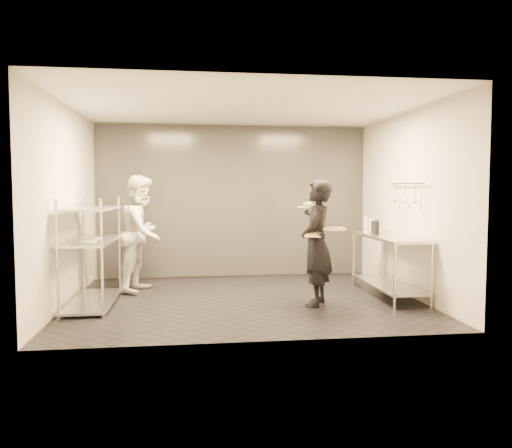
{
  "coord_description": "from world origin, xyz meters",
  "views": [
    {
      "loc": [
        -0.76,
        -7.15,
        1.62
      ],
      "look_at": [
        0.18,
        0.17,
        1.1
      ],
      "focal_mm": 35.0,
      "sensor_mm": 36.0,
      "label": 1
    }
  ],
  "objects": [
    {
      "name": "pos_monitor",
      "position": [
        2.06,
        0.27,
        1.02
      ],
      "size": [
        0.08,
        0.28,
        0.2
      ],
      "primitive_type": "cube",
      "rotation": [
        0.0,
        0.0,
        -0.09
      ],
      "color": "black",
      "rests_on": "prep_counter"
    },
    {
      "name": "bottle_clear",
      "position": [
        2.19,
        0.8,
        1.02
      ],
      "size": [
        0.06,
        0.06,
        0.21
      ],
      "primitive_type": "cylinder",
      "color": "#939F92",
      "rests_on": "prep_counter"
    },
    {
      "name": "pizza_plate_near",
      "position": [
        0.87,
        -0.68,
        1.0
      ],
      "size": [
        0.29,
        0.29,
        0.05
      ],
      "color": "silver",
      "rests_on": "waiter"
    },
    {
      "name": "room_shell",
      "position": [
        0.0,
        1.18,
        1.4
      ],
      "size": [
        5.0,
        4.0,
        2.8
      ],
      "color": "black",
      "rests_on": "ground"
    },
    {
      "name": "utensil_rail",
      "position": [
        2.43,
        -0.0,
        1.55
      ],
      "size": [
        0.07,
        1.2,
        0.31
      ],
      "color": "silver",
      "rests_on": "room_shell"
    },
    {
      "name": "bottle_dark",
      "position": [
        2.09,
        0.25,
        1.03
      ],
      "size": [
        0.06,
        0.06,
        0.22
      ],
      "primitive_type": "cylinder",
      "color": "black",
      "rests_on": "prep_counter"
    },
    {
      "name": "pass_rack",
      "position": [
        -2.15,
        -0.0,
        0.77
      ],
      "size": [
        0.6,
        1.6,
        1.5
      ],
      "color": "silver",
      "rests_on": "ground"
    },
    {
      "name": "chef",
      "position": [
        -1.55,
        0.9,
        0.92
      ],
      "size": [
        0.91,
        1.05,
        1.83
      ],
      "primitive_type": "imported",
      "rotation": [
        0.0,
        0.0,
        1.29
      ],
      "color": "beige",
      "rests_on": "ground"
    },
    {
      "name": "waiter",
      "position": [
        0.95,
        -0.45,
        0.87
      ],
      "size": [
        0.64,
        0.75,
        1.74
      ],
      "primitive_type": "imported",
      "rotation": [
        0.0,
        0.0,
        -1.99
      ],
      "color": "black",
      "rests_on": "ground"
    },
    {
      "name": "bottle_green",
      "position": [
        2.04,
        0.58,
        1.05
      ],
      "size": [
        0.07,
        0.07,
        0.25
      ],
      "primitive_type": "cylinder",
      "color": "#939F92",
      "rests_on": "prep_counter"
    },
    {
      "name": "pizza_plate_far",
      "position": [
        1.14,
        -0.66,
        1.09
      ],
      "size": [
        0.32,
        0.32,
        0.05
      ],
      "color": "silver",
      "rests_on": "waiter"
    },
    {
      "name": "salad_plate",
      "position": [
        0.89,
        -0.14,
        1.38
      ],
      "size": [
        0.31,
        0.31,
        0.07
      ],
      "color": "silver",
      "rests_on": "waiter"
    },
    {
      "name": "prep_counter",
      "position": [
        2.18,
        0.0,
        0.63
      ],
      "size": [
        0.6,
        1.8,
        0.92
      ],
      "color": "silver",
      "rests_on": "ground"
    }
  ]
}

